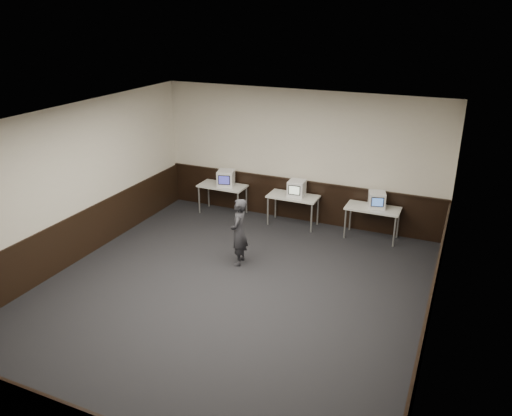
{
  "coord_description": "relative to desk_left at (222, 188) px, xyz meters",
  "views": [
    {
      "loc": [
        3.67,
        -6.96,
        4.89
      ],
      "look_at": [
        -0.09,
        1.6,
        1.15
      ],
      "focal_mm": 35.0,
      "sensor_mm": 36.0,
      "label": 1
    }
  ],
  "objects": [
    {
      "name": "left_wall",
      "position": [
        -1.6,
        -3.6,
        0.92
      ],
      "size": [
        0.0,
        8.0,
        8.0
      ],
      "primitive_type": "plane",
      "rotation": [
        1.57,
        0.0,
        1.57
      ],
      "color": "beige",
      "rests_on": "ground"
    },
    {
      "name": "desk_center",
      "position": [
        1.9,
        0.0,
        0.0
      ],
      "size": [
        1.2,
        0.6,
        0.75
      ],
      "color": "silver",
      "rests_on": "ground"
    },
    {
      "name": "wainscot_rail",
      "position": [
        1.9,
        0.36,
        0.34
      ],
      "size": [
        6.98,
        0.06,
        0.04
      ],
      "primitive_type": "cube",
      "color": "black",
      "rests_on": "wainscot_back"
    },
    {
      "name": "emac_left",
      "position": [
        0.1,
        -0.0,
        0.27
      ],
      "size": [
        0.5,
        0.51,
        0.4
      ],
      "rotation": [
        0.0,
        0.0,
        0.26
      ],
      "color": "white",
      "rests_on": "desk_left"
    },
    {
      "name": "desk_right",
      "position": [
        3.8,
        0.0,
        0.0
      ],
      "size": [
        1.2,
        0.6,
        0.75
      ],
      "color": "silver",
      "rests_on": "ground"
    },
    {
      "name": "desk_left",
      "position": [
        0.0,
        0.0,
        0.0
      ],
      "size": [
        1.2,
        0.6,
        0.75
      ],
      "color": "silver",
      "rests_on": "ground"
    },
    {
      "name": "right_wall",
      "position": [
        5.4,
        -3.6,
        0.92
      ],
      "size": [
        0.0,
        8.0,
        8.0
      ],
      "primitive_type": "plane",
      "rotation": [
        1.57,
        0.0,
        -1.57
      ],
      "color": "beige",
      "rests_on": "ground"
    },
    {
      "name": "floor",
      "position": [
        1.9,
        -3.6,
        -0.68
      ],
      "size": [
        8.0,
        8.0,
        0.0
      ],
      "primitive_type": "plane",
      "color": "black",
      "rests_on": "ground"
    },
    {
      "name": "wainscot_back",
      "position": [
        1.9,
        0.38,
        -0.18
      ],
      "size": [
        6.98,
        0.04,
        1.0
      ],
      "primitive_type": "cube",
      "color": "black",
      "rests_on": "back_wall"
    },
    {
      "name": "ceiling",
      "position": [
        1.9,
        -3.6,
        2.52
      ],
      "size": [
        8.0,
        8.0,
        0.0
      ],
      "primitive_type": "plane",
      "rotation": [
        3.14,
        0.0,
        0.0
      ],
      "color": "white",
      "rests_on": "back_wall"
    },
    {
      "name": "emac_center",
      "position": [
        1.97,
        0.02,
        0.26
      ],
      "size": [
        0.41,
        0.43,
        0.38
      ],
      "rotation": [
        0.0,
        0.0,
        0.06
      ],
      "color": "white",
      "rests_on": "desk_center"
    },
    {
      "name": "wainscot_left",
      "position": [
        -1.58,
        -3.6,
        -0.18
      ],
      "size": [
        0.04,
        7.98,
        1.0
      ],
      "primitive_type": "cube",
      "color": "black",
      "rests_on": "left_wall"
    },
    {
      "name": "person",
      "position": [
        1.57,
        -2.32,
        0.03
      ],
      "size": [
        0.42,
        0.57,
        1.41
      ],
      "primitive_type": "imported",
      "rotation": [
        0.0,
        0.0,
        -1.39
      ],
      "color": "#26262B",
      "rests_on": "ground"
    },
    {
      "name": "emac_right",
      "position": [
        3.86,
        0.03,
        0.25
      ],
      "size": [
        0.45,
        0.46,
        0.36
      ],
      "rotation": [
        0.0,
        0.0,
        0.26
      ],
      "color": "white",
      "rests_on": "desk_right"
    },
    {
      "name": "back_wall",
      "position": [
        1.9,
        0.4,
        0.92
      ],
      "size": [
        7.0,
        0.0,
        7.0
      ],
      "primitive_type": "plane",
      "rotation": [
        1.57,
        0.0,
        0.0
      ],
      "color": "beige",
      "rests_on": "ground"
    },
    {
      "name": "wainscot_right",
      "position": [
        5.38,
        -3.6,
        -0.18
      ],
      "size": [
        0.04,
        7.98,
        1.0
      ],
      "primitive_type": "cube",
      "color": "black",
      "rests_on": "right_wall"
    },
    {
      "name": "front_wall",
      "position": [
        1.9,
        -7.6,
        0.92
      ],
      "size": [
        7.0,
        0.0,
        7.0
      ],
      "primitive_type": "plane",
      "rotation": [
        -1.57,
        0.0,
        0.0
      ],
      "color": "beige",
      "rests_on": "ground"
    }
  ]
}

